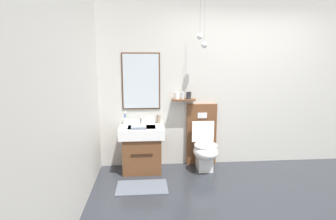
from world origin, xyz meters
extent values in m
cube|color=#23262B|center=(0.00, 0.00, -0.05)|extent=(6.02, 4.71, 0.10)
cube|color=beige|center=(0.00, 1.70, 1.31)|extent=(4.82, 0.12, 2.62)
cube|color=#4C301E|center=(-1.63, 1.63, 1.36)|extent=(0.59, 0.02, 0.88)
cube|color=silver|center=(-1.63, 1.62, 1.36)|extent=(0.55, 0.01, 0.84)
cube|color=brown|center=(-0.97, 1.56, 1.08)|extent=(0.36, 0.14, 0.02)
cylinder|color=white|center=(-1.08, 1.56, 1.14)|extent=(0.08, 0.08, 0.10)
cylinder|color=silver|center=(-0.99, 1.54, 1.15)|extent=(0.05, 0.05, 0.11)
cylinder|color=#333338|center=(-0.89, 1.55, 1.15)|extent=(0.08, 0.08, 0.11)
cylinder|color=gray|center=(-0.76, 1.41, 2.35)|extent=(0.01, 0.01, 0.55)
sphere|color=silver|center=(-0.76, 1.41, 2.02)|extent=(0.09, 0.09, 0.09)
cylinder|color=gray|center=(-0.72, 1.31, 2.29)|extent=(0.01, 0.01, 0.68)
sphere|color=silver|center=(-0.72, 1.31, 1.90)|extent=(0.09, 0.09, 0.09)
cube|color=beige|center=(-2.35, 0.00, 1.31)|extent=(0.12, 3.51, 2.62)
cube|color=#474C56|center=(-1.63, 0.81, 0.01)|extent=(0.68, 0.44, 0.01)
cube|color=brown|center=(-1.63, 1.42, 0.27)|extent=(0.57, 0.48, 0.54)
cube|color=black|center=(-1.63, 1.17, 0.33)|extent=(0.31, 0.01, 0.02)
cube|color=white|center=(-1.63, 1.42, 0.62)|extent=(0.67, 0.52, 0.16)
cube|color=silver|center=(-1.63, 1.39, 0.68)|extent=(0.42, 0.28, 0.03)
cylinder|color=silver|center=(-1.63, 1.63, 0.75)|extent=(0.03, 0.03, 0.11)
cylinder|color=silver|center=(-1.63, 1.57, 0.80)|extent=(0.02, 0.11, 0.02)
cube|color=brown|center=(-0.67, 1.62, 0.50)|extent=(0.48, 0.10, 1.00)
cube|color=silver|center=(-0.67, 1.57, 0.82)|extent=(0.15, 0.01, 0.09)
cube|color=white|center=(-0.67, 1.36, 0.17)|extent=(0.22, 0.30, 0.34)
ellipsoid|color=white|center=(-0.67, 1.28, 0.32)|extent=(0.37, 0.46, 0.24)
torus|color=white|center=(-0.67, 1.28, 0.42)|extent=(0.35, 0.35, 0.04)
cube|color=white|center=(-0.67, 1.50, 0.57)|extent=(0.35, 0.03, 0.33)
cylinder|color=silver|center=(-1.89, 1.60, 0.74)|extent=(0.07, 0.07, 0.09)
cylinder|color=#33B266|center=(-1.87, 1.59, 0.80)|extent=(0.02, 0.03, 0.17)
cube|color=white|center=(-1.87, 1.58, 0.89)|extent=(0.01, 0.02, 0.03)
cylinder|color=purple|center=(-1.89, 1.61, 0.80)|extent=(0.03, 0.03, 0.17)
cube|color=white|center=(-1.88, 1.62, 0.88)|extent=(0.02, 0.02, 0.03)
cylinder|color=#2D84DB|center=(-1.89, 1.59, 0.80)|extent=(0.02, 0.03, 0.17)
cube|color=white|center=(-1.90, 1.57, 0.88)|extent=(0.01, 0.02, 0.03)
cylinder|color=gray|center=(-1.36, 1.61, 0.76)|extent=(0.06, 0.06, 0.14)
cylinder|color=silver|center=(-1.36, 1.61, 0.85)|extent=(0.02, 0.02, 0.04)
cube|color=gray|center=(-1.67, 1.26, 0.72)|extent=(0.22, 0.16, 0.04)
camera|label=1|loc=(-1.57, -2.58, 1.66)|focal=28.89mm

